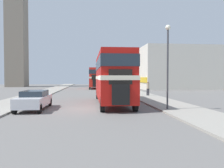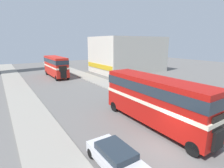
% 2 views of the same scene
% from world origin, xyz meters
% --- Properties ---
extents(ground_plane, '(120.00, 120.00, 0.00)m').
position_xyz_m(ground_plane, '(0.00, 0.00, 0.00)').
color(ground_plane, slate).
extents(sidewalk_right, '(3.50, 120.00, 0.12)m').
position_xyz_m(sidewalk_right, '(6.75, 0.00, 0.06)').
color(sidewalk_right, gray).
rests_on(sidewalk_right, ground_plane).
extents(double_decker_bus, '(2.57, 11.08, 4.30)m').
position_xyz_m(double_decker_bus, '(2.12, 3.19, 2.55)').
color(double_decker_bus, '#B2140F').
rests_on(double_decker_bus, ground_plane).
extents(bus_distant, '(2.53, 9.56, 4.25)m').
position_xyz_m(bus_distant, '(1.26, 29.95, 2.52)').
color(bus_distant, red).
rests_on(bus_distant, ground_plane).
extents(car_parked_near, '(1.76, 4.60, 1.37)m').
position_xyz_m(car_parked_near, '(-3.87, 0.26, 0.73)').
color(car_parked_near, silver).
rests_on(car_parked_near, ground_plane).
extents(pedestrian_walking, '(0.35, 0.35, 1.72)m').
position_xyz_m(pedestrian_walking, '(7.30, 10.21, 1.09)').
color(pedestrian_walking, '#282833').
rests_on(pedestrian_walking, sidewalk_right).
extents(street_lamp, '(0.36, 0.36, 5.86)m').
position_xyz_m(street_lamp, '(5.56, -1.34, 3.96)').
color(street_lamp, '#38383D').
rests_on(street_lamp, sidewalk_right).
extents(church_tower, '(4.75, 4.75, 39.96)m').
position_xyz_m(church_tower, '(-18.03, 40.91, 20.40)').
color(church_tower, gray).
rests_on(church_tower, ground_plane).
extents(shop_building_block, '(16.45, 11.49, 8.43)m').
position_xyz_m(shop_building_block, '(18.63, 27.79, 4.22)').
color(shop_building_block, beige).
rests_on(shop_building_block, ground_plane).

